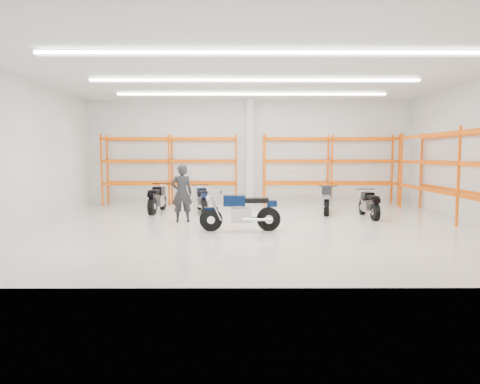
{
  "coord_description": "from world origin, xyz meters",
  "views": [
    {
      "loc": [
        -0.49,
        -12.73,
        2.15
      ],
      "look_at": [
        -0.45,
        0.5,
        0.99
      ],
      "focal_mm": 32.0,
      "sensor_mm": 36.0,
      "label": 1
    }
  ],
  "objects_px": {
    "motorcycle_back_d": "(369,205)",
    "standing_man": "(182,193)",
    "motorcycle_back_b": "(202,200)",
    "motorcycle_back_c": "(327,200)",
    "motorcycle_main": "(244,212)",
    "structural_column": "(250,152)",
    "motorcycle_back_a": "(157,199)"
  },
  "relations": [
    {
      "from": "motorcycle_back_d",
      "to": "structural_column",
      "type": "xyz_separation_m",
      "value": [
        -3.94,
        4.18,
        1.8
      ]
    },
    {
      "from": "motorcycle_back_a",
      "to": "motorcycle_back_d",
      "type": "bearing_deg",
      "value": -10.31
    },
    {
      "from": "motorcycle_back_c",
      "to": "standing_man",
      "type": "relative_size",
      "value": 1.13
    },
    {
      "from": "standing_man",
      "to": "motorcycle_back_b",
      "type": "bearing_deg",
      "value": -114.86
    },
    {
      "from": "structural_column",
      "to": "motorcycle_back_d",
      "type": "bearing_deg",
      "value": -46.68
    },
    {
      "from": "motorcycle_back_b",
      "to": "motorcycle_back_a",
      "type": "bearing_deg",
      "value": -176.12
    },
    {
      "from": "motorcycle_main",
      "to": "motorcycle_back_c",
      "type": "height_order",
      "value": "motorcycle_main"
    },
    {
      "from": "motorcycle_back_d",
      "to": "standing_man",
      "type": "distance_m",
      "value": 6.32
    },
    {
      "from": "motorcycle_main",
      "to": "motorcycle_back_c",
      "type": "relative_size",
      "value": 1.09
    },
    {
      "from": "motorcycle_back_a",
      "to": "standing_man",
      "type": "height_order",
      "value": "standing_man"
    },
    {
      "from": "structural_column",
      "to": "motorcycle_back_c",
      "type": "bearing_deg",
      "value": -49.27
    },
    {
      "from": "motorcycle_main",
      "to": "standing_man",
      "type": "distance_m",
      "value": 2.55
    },
    {
      "from": "structural_column",
      "to": "standing_man",
      "type": "bearing_deg",
      "value": -114.54
    },
    {
      "from": "motorcycle_back_a",
      "to": "structural_column",
      "type": "height_order",
      "value": "structural_column"
    },
    {
      "from": "motorcycle_back_b",
      "to": "motorcycle_back_d",
      "type": "distance_m",
      "value": 5.99
    },
    {
      "from": "motorcycle_back_b",
      "to": "motorcycle_back_c",
      "type": "bearing_deg",
      "value": -5.52
    },
    {
      "from": "motorcycle_back_d",
      "to": "standing_man",
      "type": "height_order",
      "value": "standing_man"
    },
    {
      "from": "motorcycle_back_b",
      "to": "motorcycle_back_c",
      "type": "relative_size",
      "value": 0.96
    },
    {
      "from": "motorcycle_back_d",
      "to": "standing_man",
      "type": "xyz_separation_m",
      "value": [
        -6.24,
        -0.85,
        0.47
      ]
    },
    {
      "from": "motorcycle_back_b",
      "to": "standing_man",
      "type": "height_order",
      "value": "standing_man"
    },
    {
      "from": "motorcycle_back_c",
      "to": "motorcycle_back_b",
      "type": "bearing_deg",
      "value": 174.48
    },
    {
      "from": "motorcycle_back_a",
      "to": "standing_man",
      "type": "distance_m",
      "value": 2.55
    },
    {
      "from": "motorcycle_main",
      "to": "structural_column",
      "type": "relative_size",
      "value": 0.51
    },
    {
      "from": "motorcycle_back_b",
      "to": "motorcycle_back_c",
      "type": "distance_m",
      "value": 4.6
    },
    {
      "from": "motorcycle_back_d",
      "to": "standing_man",
      "type": "relative_size",
      "value": 1.06
    },
    {
      "from": "motorcycle_back_c",
      "to": "motorcycle_back_a",
      "type": "bearing_deg",
      "value": 176.97
    },
    {
      "from": "motorcycle_back_b",
      "to": "motorcycle_main",
      "type": "bearing_deg",
      "value": -68.83
    },
    {
      "from": "structural_column",
      "to": "motorcycle_back_b",
      "type": "bearing_deg",
      "value": -124.45
    },
    {
      "from": "motorcycle_back_c",
      "to": "structural_column",
      "type": "distance_m",
      "value": 4.51
    },
    {
      "from": "motorcycle_back_a",
      "to": "structural_column",
      "type": "bearing_deg",
      "value": 38.78
    },
    {
      "from": "motorcycle_back_c",
      "to": "structural_column",
      "type": "bearing_deg",
      "value": 130.73
    },
    {
      "from": "structural_column",
      "to": "motorcycle_back_a",
      "type": "bearing_deg",
      "value": -141.22
    }
  ]
}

